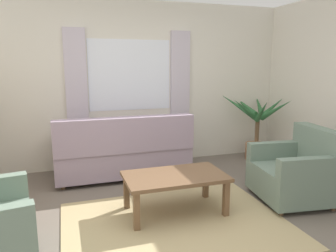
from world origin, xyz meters
The scene contains 8 objects.
ground_plane centered at (0.00, 0.00, 0.00)m, with size 6.24×6.24×0.00m, color #6B6056.
wall_back centered at (0.00, 2.26, 1.30)m, with size 5.32×0.12×2.60m, color silver.
window_with_curtains centered at (0.00, 2.18, 1.45)m, with size 1.98×0.07×1.40m.
area_rug centered at (0.00, 0.00, 0.01)m, with size 2.26×1.74×0.01m, color tan.
couch centered at (-0.25, 1.61, 0.37)m, with size 1.90×0.82×0.92m.
armchair_right centered at (1.58, 0.14, 0.35)m, with size 0.92×0.94×0.88m.
coffee_table centered at (0.08, 0.27, 0.38)m, with size 1.10×0.64×0.44m.
potted_plant centered at (2.09, 1.80, 0.54)m, with size 1.16×1.16×1.15m.
Camera 1 is at (-1.03, -2.87, 1.62)m, focal length 34.37 mm.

